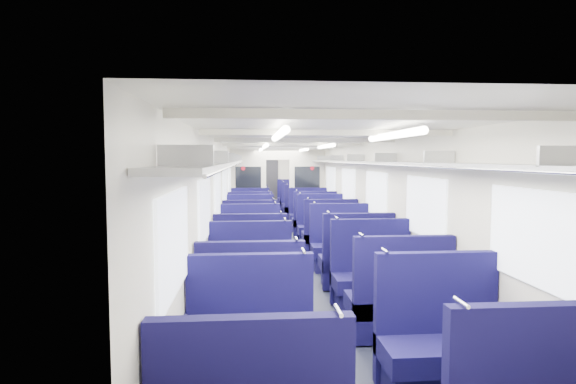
% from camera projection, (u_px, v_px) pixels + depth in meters
% --- Properties ---
extents(floor, '(2.80, 18.00, 0.01)m').
position_uv_depth(floor, '(285.00, 244.00, 11.05)').
color(floor, black).
rests_on(floor, ground).
extents(ceiling, '(2.80, 18.00, 0.01)m').
position_uv_depth(ceiling, '(285.00, 145.00, 10.88)').
color(ceiling, white).
rests_on(ceiling, wall_left).
extents(wall_left, '(0.02, 18.00, 2.35)m').
position_uv_depth(wall_left, '(225.00, 196.00, 10.85)').
color(wall_left, beige).
rests_on(wall_left, floor).
extents(dado_left, '(0.03, 17.90, 0.70)m').
position_uv_depth(dado_left, '(226.00, 230.00, 10.91)').
color(dado_left, '#14113B').
rests_on(dado_left, floor).
extents(wall_right, '(0.02, 18.00, 2.35)m').
position_uv_depth(wall_right, '(344.00, 195.00, 11.08)').
color(wall_right, beige).
rests_on(wall_right, floor).
extents(dado_right, '(0.03, 17.90, 0.70)m').
position_uv_depth(dado_right, '(343.00, 229.00, 11.14)').
color(dado_right, '#14113B').
rests_on(dado_right, floor).
extents(wall_far, '(2.80, 0.02, 2.35)m').
position_uv_depth(wall_far, '(269.00, 179.00, 19.91)').
color(wall_far, beige).
rests_on(wall_far, floor).
extents(luggage_rack_left, '(0.36, 17.40, 0.18)m').
position_uv_depth(luggage_rack_left, '(233.00, 161.00, 10.81)').
color(luggage_rack_left, '#B2B5BA').
rests_on(luggage_rack_left, wall_left).
extents(luggage_rack_right, '(0.36, 17.40, 0.18)m').
position_uv_depth(luggage_rack_right, '(336.00, 161.00, 11.01)').
color(luggage_rack_right, '#B2B5BA').
rests_on(luggage_rack_right, wall_right).
extents(windows, '(2.78, 15.60, 0.75)m').
position_uv_depth(windows, '(287.00, 186.00, 10.49)').
color(windows, white).
rests_on(windows, wall_left).
extents(ceiling_fittings, '(2.70, 16.06, 0.11)m').
position_uv_depth(ceiling_fittings, '(286.00, 148.00, 10.63)').
color(ceiling_fittings, beige).
rests_on(ceiling_fittings, ceiling).
extents(end_door, '(0.75, 0.06, 2.00)m').
position_uv_depth(end_door, '(269.00, 183.00, 19.86)').
color(end_door, black).
rests_on(end_door, floor).
extents(bulkhead, '(2.80, 0.10, 2.35)m').
position_uv_depth(bulkhead, '(278.00, 186.00, 13.84)').
color(bulkhead, beige).
rests_on(bulkhead, floor).
extents(seat_2, '(1.11, 0.61, 1.24)m').
position_uv_depth(seat_2, '(251.00, 352.00, 3.97)').
color(seat_2, '#120E47').
rests_on(seat_2, floor).
extents(seat_3, '(1.11, 0.61, 1.24)m').
position_uv_depth(seat_3, '(442.00, 349.00, 4.05)').
color(seat_3, '#120E47').
rests_on(seat_3, floor).
extents(seat_4, '(1.11, 0.61, 1.24)m').
position_uv_depth(seat_4, '(251.00, 316.00, 4.89)').
color(seat_4, '#120E47').
rests_on(seat_4, floor).
extents(seat_5, '(1.11, 0.61, 1.24)m').
position_uv_depth(seat_5, '(398.00, 306.00, 5.22)').
color(seat_5, '#120E47').
rests_on(seat_5, floor).
extents(seat_6, '(1.11, 0.61, 1.24)m').
position_uv_depth(seat_6, '(250.00, 285.00, 6.11)').
color(seat_6, '#120E47').
rests_on(seat_6, floor).
extents(seat_7, '(1.11, 0.61, 1.24)m').
position_uv_depth(seat_7, '(372.00, 280.00, 6.33)').
color(seat_7, '#120E47').
rests_on(seat_7, floor).
extents(seat_8, '(1.11, 0.61, 1.24)m').
position_uv_depth(seat_8, '(250.00, 265.00, 7.23)').
color(seat_8, '#120E47').
rests_on(seat_8, floor).
extents(seat_9, '(1.11, 0.61, 1.24)m').
position_uv_depth(seat_9, '(356.00, 264.00, 7.31)').
color(seat_9, '#120E47').
rests_on(seat_9, floor).
extents(seat_10, '(1.11, 0.61, 1.24)m').
position_uv_depth(seat_10, '(250.00, 250.00, 8.47)').
color(seat_10, '#120E47').
rests_on(seat_10, floor).
extents(seat_11, '(1.11, 0.61, 1.24)m').
position_uv_depth(seat_11, '(341.00, 249.00, 8.54)').
color(seat_11, '#120E47').
rests_on(seat_11, floor).
extents(seat_12, '(1.11, 0.61, 1.24)m').
position_uv_depth(seat_12, '(250.00, 239.00, 9.55)').
color(seat_12, '#120E47').
rests_on(seat_12, floor).
extents(seat_13, '(1.11, 0.61, 1.24)m').
position_uv_depth(seat_13, '(329.00, 238.00, 9.75)').
color(seat_13, '#120E47').
rests_on(seat_13, floor).
extents(seat_14, '(1.11, 0.61, 1.24)m').
position_uv_depth(seat_14, '(250.00, 230.00, 10.77)').
color(seat_14, '#120E47').
rests_on(seat_14, floor).
extents(seat_15, '(1.11, 0.61, 1.24)m').
position_uv_depth(seat_15, '(321.00, 229.00, 10.92)').
color(seat_15, '#120E47').
rests_on(seat_15, floor).
extents(seat_16, '(1.11, 0.61, 1.24)m').
position_uv_depth(seat_16, '(250.00, 223.00, 11.90)').
color(seat_16, '#120E47').
rests_on(seat_16, floor).
extents(seat_17, '(1.11, 0.61, 1.24)m').
position_uv_depth(seat_17, '(314.00, 222.00, 12.06)').
color(seat_17, '#120E47').
rests_on(seat_17, floor).
extents(seat_18, '(1.11, 0.61, 1.24)m').
position_uv_depth(seat_18, '(250.00, 217.00, 13.11)').
color(seat_18, '#120E47').
rests_on(seat_18, floor).
extents(seat_19, '(1.11, 0.61, 1.24)m').
position_uv_depth(seat_19, '(309.00, 217.00, 13.19)').
color(seat_19, '#120E47').
rests_on(seat_19, floor).
extents(seat_20, '(1.11, 0.61, 1.24)m').
position_uv_depth(seat_20, '(250.00, 210.00, 14.94)').
color(seat_20, '#120E47').
rests_on(seat_20, floor).
extents(seat_21, '(1.11, 0.61, 1.24)m').
position_uv_depth(seat_21, '(301.00, 209.00, 15.18)').
color(seat_21, '#120E47').
rests_on(seat_21, floor).
extents(seat_22, '(1.11, 0.61, 1.24)m').
position_uv_depth(seat_22, '(250.00, 206.00, 16.13)').
color(seat_22, '#120E47').
rests_on(seat_22, floor).
extents(seat_23, '(1.11, 0.61, 1.24)m').
position_uv_depth(seat_23, '(297.00, 206.00, 16.30)').
color(seat_23, '#120E47').
rests_on(seat_23, floor).
extents(seat_24, '(1.11, 0.61, 1.24)m').
position_uv_depth(seat_24, '(250.00, 203.00, 17.42)').
color(seat_24, '#120E47').
rests_on(seat_24, floor).
extents(seat_25, '(1.11, 0.61, 1.24)m').
position_uv_depth(seat_25, '(294.00, 203.00, 17.42)').
color(seat_25, '#120E47').
rests_on(seat_25, floor).
extents(seat_26, '(1.11, 0.61, 1.24)m').
position_uv_depth(seat_26, '(250.00, 200.00, 18.44)').
color(seat_26, '#120E47').
rests_on(seat_26, floor).
extents(seat_27, '(1.11, 0.61, 1.24)m').
position_uv_depth(seat_27, '(291.00, 200.00, 18.66)').
color(seat_27, '#120E47').
rests_on(seat_27, floor).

